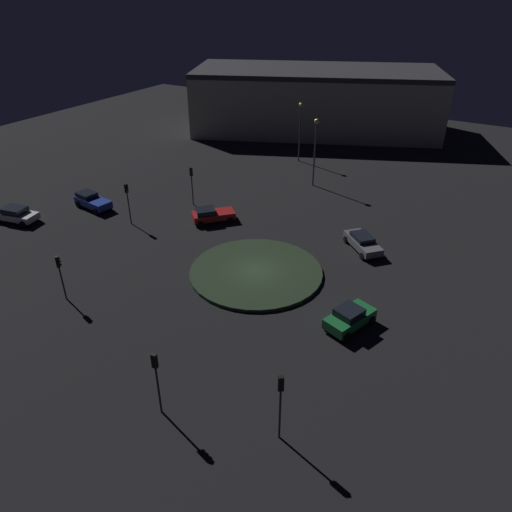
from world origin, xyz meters
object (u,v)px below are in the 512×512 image
Objects in this scene: car_green at (350,317)px; car_white at (16,214)px; car_blue at (92,201)px; traffic_light_south at (128,196)px; car_red at (212,214)px; streetlamp_west at (300,123)px; car_grey at (363,242)px; traffic_light_southwest at (192,179)px; streetlamp_west_near at (315,141)px; traffic_light_northeast at (280,395)px; store_building at (316,100)px; traffic_light_southeast at (60,269)px; traffic_light_east at (156,372)px.

car_green is 0.91× the size of car_white.
traffic_light_south reaches higher than car_blue.
car_blue is at bearing 149.43° from car_red.
streetlamp_west is at bearing 50.66° from car_white.
traffic_light_southwest reaches higher than car_grey.
streetlamp_west_near is (-11.80, -10.25, 4.56)m from car_grey.
traffic_light_south is at bearing 16.22° from car_white.
car_green is 0.55× the size of streetlamp_west.
streetlamp_west_near reaches higher than car_red.
car_red is at bearing 19.12° from car_white.
car_green is 24.85m from traffic_light_southwest.
car_grey is 0.58× the size of streetlamp_west.
car_red is at bearing 7.90° from traffic_light_northeast.
car_white is at bearing -102.85° from traffic_light_southwest.
traffic_light_northeast is 1.04× the size of traffic_light_south.
streetlamp_west is (-18.76, -15.50, 4.34)m from car_grey.
store_building reaches higher than traffic_light_northeast.
car_blue is (-5.31, -30.78, -0.01)m from car_green.
streetlamp_west is at bearing 43.40° from traffic_light_southeast.
car_green is 25.08m from traffic_light_south.
traffic_light_southeast is 37.70m from streetlamp_west.
car_green is 0.11× the size of store_building.
traffic_light_northeast is 0.58× the size of streetlamp_west.
car_white is 1.08× the size of traffic_light_east.
store_building reaches higher than car_green.
streetlamp_west_near reaches higher than car_white.
store_building is (-14.55, -4.31, -0.40)m from streetlamp_west.
traffic_light_southeast is at bearing -62.58° from traffic_light_south.
streetlamp_west is at bearing 82.80° from traffic_light_south.
streetlamp_west_near is 23.55m from store_building.
store_building is at bearing -163.49° from streetlamp_west.
store_building is (-33.15, -0.78, 1.68)m from traffic_light_southwest.
car_green is 10.99m from traffic_light_northeast.
car_green is 50.13m from store_building.
car_green is at bearing -9.86° from car_white.
traffic_light_southwest is 33.20m from store_building.
traffic_light_southwest is 14.76m from streetlamp_west_near.
traffic_light_south reaches higher than car_white.
car_grey is at bearing 97.49° from store_building.
traffic_light_southeast is 19.13m from traffic_light_southwest.
traffic_light_south reaches higher than car_green.
traffic_light_south is at bearing -31.54° from streetlamp_west_near.
traffic_light_southwest is (-11.33, -22.01, 2.16)m from car_green.
store_building is at bearing -12.03° from traffic_light_northeast.
traffic_light_southeast reaches higher than car_red.
car_green is 11.56m from car_grey.
car_white is 11.84m from traffic_light_south.
traffic_light_east reaches higher than traffic_light_south.
car_white is 1.23× the size of traffic_light_southeast.
traffic_light_northeast reaches higher than car_green.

